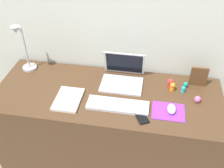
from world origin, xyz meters
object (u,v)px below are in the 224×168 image
toy_figurine_orange (173,87)px  toy_figurine_cyan (183,89)px  notebook_pad (68,99)px  toy_figurine_pink (198,99)px  toy_figurine_teal (186,85)px  toy_figurine_red (171,83)px  keyboard (118,105)px  mouse (172,109)px  laptop (123,75)px  desk_lamp (24,50)px  picture_frame (199,77)px  cell_phone (141,116)px

toy_figurine_orange → toy_figurine_cyan: bearing=-4.9°
notebook_pad → toy_figurine_pink: 0.87m
toy_figurine_teal → toy_figurine_red: 0.11m
keyboard → mouse: mouse is taller
laptop → toy_figurine_cyan: laptop is taller
desk_lamp → picture_frame: size_ratio=2.70×
desk_lamp → toy_figurine_teal: 1.22m
keyboard → toy_figurine_teal: (0.45, 0.29, 0.01)m
toy_figurine_teal → mouse: bearing=-109.8°
mouse → toy_figurine_teal: same height
toy_figurine_cyan → toy_figurine_orange: bearing=175.1°
cell_phone → toy_figurine_pink: toy_figurine_pink is taller
toy_figurine_red → cell_phone: bearing=-117.2°
picture_frame → toy_figurine_teal: size_ratio=3.89×
toy_figurine_orange → toy_figurine_pink: bearing=-30.0°
picture_frame → toy_figurine_red: (-0.19, -0.05, -0.04)m
desk_lamp → picture_frame: desk_lamp is taller
toy_figurine_pink → mouse: bearing=-144.6°
notebook_pad → picture_frame: picture_frame is taller
keyboard → picture_frame: picture_frame is taller
desk_lamp → toy_figurine_pink: 1.30m
toy_figurine_orange → toy_figurine_red: (-0.01, 0.04, 0.00)m
mouse → picture_frame: bearing=59.7°
keyboard → desk_lamp: size_ratio=1.01×
toy_figurine_pink → cell_phone: bearing=-149.8°
notebook_pad → toy_figurine_teal: 0.84m
toy_figurine_teal → notebook_pad: bearing=-159.8°
keyboard → toy_figurine_red: size_ratio=6.26×
toy_figurine_orange → toy_figurine_cyan: 0.08m
keyboard → toy_figurine_teal: toy_figurine_teal is taller
toy_figurine_pink → toy_figurine_red: toy_figurine_red is taller
cell_phone → toy_figurine_teal: 0.47m
mouse → toy_figurine_red: 0.26m
desk_lamp → toy_figurine_orange: size_ratio=6.24×
mouse → desk_lamp: (-1.10, 0.27, 0.17)m
laptop → toy_figurine_red: 0.35m
keyboard → mouse: size_ratio=4.27×
picture_frame → toy_figurine_orange: (-0.18, -0.10, -0.04)m
desk_lamp → toy_figurine_red: 1.11m
cell_phone → toy_figurine_pink: (0.36, 0.21, 0.02)m
laptop → notebook_pad: bearing=-139.7°
toy_figurine_teal → picture_frame: bearing=23.1°
keyboard → notebook_pad: same height
toy_figurine_orange → toy_figurine_pink: (0.17, -0.10, -0.01)m
desk_lamp → picture_frame: (1.29, 0.04, -0.12)m
picture_frame → toy_figurine_teal: 0.11m
desk_lamp → toy_figurine_teal: bearing=0.2°
picture_frame → toy_figurine_cyan: bearing=-135.4°
keyboard → toy_figurine_orange: 0.42m
laptop → desk_lamp: size_ratio=0.74×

